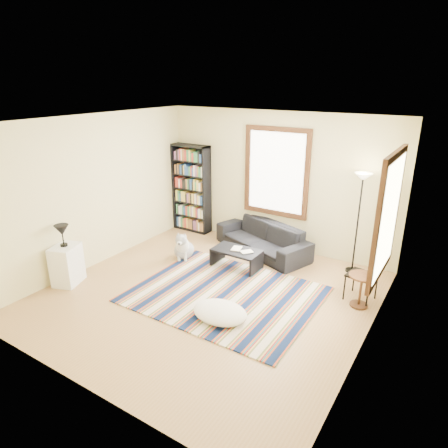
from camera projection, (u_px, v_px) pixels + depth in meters
The scene contains 21 objects.
floor at pixel (208, 298), 6.63m from camera, with size 5.00×5.00×0.10m, color #A57B4B.
ceiling at pixel (205, 118), 5.63m from camera, with size 5.00×5.00×0.10m, color white.
wall_back at pixel (278, 181), 8.15m from camera, with size 5.00×0.10×2.80m, color beige.
wall_front at pixel (66, 283), 4.11m from camera, with size 5.00×0.10×2.80m, color beige.
wall_left at pixel (94, 191), 7.41m from camera, with size 0.10×5.00×2.80m, color beige.
wall_right at pixel (379, 251), 4.85m from camera, with size 0.10×5.00×2.80m, color beige.
window_back at pixel (276, 172), 8.02m from camera, with size 1.20×0.06×1.60m, color white.
window_right at pixel (388, 217), 5.46m from camera, with size 0.06×1.20×1.60m, color white.
rug at pixel (225, 294), 6.62m from camera, with size 2.94×2.35×0.02m, color #0B193A.
sofa at pixel (262, 238), 8.16m from camera, with size 2.08×0.81×0.61m, color black.
bookshelf at pixel (191, 189), 9.13m from camera, with size 0.90×0.30×2.00m, color black.
coffee_table at pixel (237, 258), 7.52m from camera, with size 0.90×0.50×0.36m, color black.
book_a at pixel (232, 248), 7.51m from camera, with size 0.23×0.17×0.02m, color beige.
book_b at pixel (245, 250), 7.42m from camera, with size 0.16×0.22×0.02m, color beige.
floor_cushion at pixel (220, 312), 5.93m from camera, with size 0.86×0.64×0.21m, color white.
floor_lamp at pixel (357, 224), 7.11m from camera, with size 0.30×0.30×1.86m, color black, non-canonical shape.
side_table at pixel (360, 291), 6.21m from camera, with size 0.40×0.40×0.54m, color #422610.
folding_chair at pixel (362, 275), 6.35m from camera, with size 0.42×0.40×0.86m, color black.
white_cabinet at pixel (67, 265), 6.89m from camera, with size 0.38×0.50×0.70m, color white.
table_lamp at pixel (63, 236), 6.71m from camera, with size 0.24×0.24×0.38m, color black, non-canonical shape.
dog at pixel (184, 245), 7.87m from camera, with size 0.41×0.58×0.58m, color #ADADAD, non-canonical shape.
Camera 1 is at (3.32, -4.76, 3.39)m, focal length 32.00 mm.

